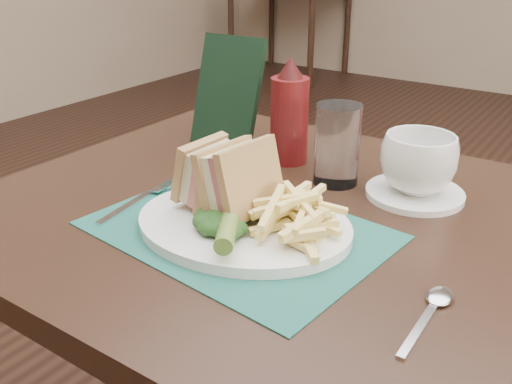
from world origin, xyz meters
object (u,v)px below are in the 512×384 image
table_bg_left (290,30)px  ketchup_bottle (289,111)px  sandwich_half_a (200,170)px  sandwich_half_b (229,175)px  check_presenter (228,94)px  saucer (415,193)px  drinking_glass (337,145)px  coffee_cup (418,163)px  placemat (238,230)px  plate (244,225)px

table_bg_left → ketchup_bottle: ketchup_bottle is taller
table_bg_left → sandwich_half_a: bearing=-60.5°
sandwich_half_b → check_presenter: 0.32m
saucer → drinking_glass: bearing=-171.1°
table_bg_left → coffee_cup: size_ratio=7.87×
placemat → ketchup_bottle: size_ratio=2.09×
saucer → plate: bearing=-122.3°
ketchup_bottle → check_presenter: bearing=178.4°
drinking_glass → ketchup_bottle: ketchup_bottle is taller
plate → sandwich_half_b: 0.07m
drinking_glass → plate: bearing=-96.6°
placemat → coffee_cup: coffee_cup is taller
plate → ketchup_bottle: bearing=99.5°
sandwich_half_b → ketchup_bottle: (-0.05, 0.25, 0.02)m
table_bg_left → sandwich_half_b: sandwich_half_b is taller
sandwich_half_b → ketchup_bottle: 0.25m
plate → placemat: bearing=-158.2°
table_bg_left → coffee_cup: bearing=-56.1°
saucer → placemat: bearing=-123.0°
plate → coffee_cup: 0.29m
sandwich_half_a → sandwich_half_b: size_ratio=0.87×
ketchup_bottle → placemat: bearing=-72.9°
sandwich_half_b → drinking_glass: drinking_glass is taller
check_presenter → coffee_cup: bearing=-7.2°
sandwich_half_b → check_presenter: bearing=133.9°
sandwich_half_a → coffee_cup: sandwich_half_a is taller
sandwich_half_a → coffee_cup: 0.33m
sandwich_half_b → ketchup_bottle: size_ratio=0.57×
coffee_cup → check_presenter: 0.38m
placemat → check_presenter: check_presenter is taller
plate → coffee_cup: coffee_cup is taller
plate → sandwich_half_a: sandwich_half_a is taller
placemat → drinking_glass: 0.24m
sandwich_half_b → check_presenter: size_ratio=0.51×
table_bg_left → sandwich_half_a: (2.11, -3.73, 0.44)m
saucer → coffee_cup: coffee_cup is taller
table_bg_left → saucer: 4.24m
sandwich_half_a → check_presenter: (-0.14, 0.25, 0.04)m
sandwich_half_a → ketchup_bottle: bearing=92.7°
ketchup_bottle → check_presenter: (-0.14, 0.00, 0.01)m
drinking_glass → check_presenter: (-0.25, 0.04, 0.04)m
table_bg_left → drinking_glass: bearing=-57.7°
table_bg_left → ketchup_bottle: (2.11, -3.49, 0.47)m
table_bg_left → placemat: placemat is taller
sandwich_half_b → coffee_cup: sandwich_half_b is taller
drinking_glass → ketchup_bottle: bearing=161.2°
table_bg_left → check_presenter: (1.98, -3.48, 0.48)m
placemat → sandwich_half_a: bearing=166.2°
coffee_cup → table_bg_left: bearing=123.9°
placemat → ketchup_bottle: (-0.08, 0.26, 0.09)m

